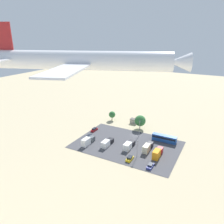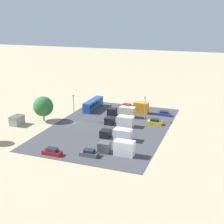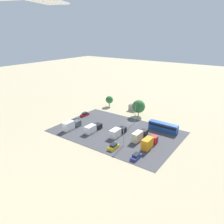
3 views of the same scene
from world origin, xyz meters
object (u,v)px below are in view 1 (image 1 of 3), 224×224
object	(u,v)px
parked_car_0	(150,166)
parked_truck_0	(129,145)
shed_building	(134,121)
airplane	(87,61)
parked_car_3	(94,130)
bus	(164,138)
parked_car_2	(130,158)
parked_truck_2	(147,147)
parked_truck_3	(88,141)
parked_truck_1	(157,153)
parked_truck_4	(107,143)
parked_car_1	(89,137)

from	to	relation	value
parked_car_0	parked_truck_0	xyz separation A→B (m)	(13.47, -9.57, 0.72)
shed_building	airplane	distance (m)	80.81
parked_car_3	parked_car_0	bearing A→B (deg)	154.31
bus	parked_car_2	bearing A→B (deg)	-18.93
bus	shed_building	bearing A→B (deg)	-123.34
parked_truck_2	airplane	distance (m)	58.46
parked_truck_3	parked_truck_1	bearing A→B (deg)	8.59
parked_truck_0	parked_truck_1	bearing A→B (deg)	-3.65
parked_car_3	parked_truck_3	world-z (taller)	parked_truck_3
parked_car_3	parked_truck_2	size ratio (longest dim) A/B	0.52
parked_truck_1	airplane	xyz separation A→B (m)	(6.71, 38.44, 41.12)
parked_truck_0	parked_truck_4	size ratio (longest dim) A/B	1.01
shed_building	parked_truck_0	size ratio (longest dim) A/B	0.51
bus	parked_car_3	xyz separation A→B (m)	(35.76, 5.61, -1.05)
parked_car_1	airplane	world-z (taller)	airplane
parked_car_3	parked_truck_4	world-z (taller)	parked_truck_4
parked_car_1	parked_truck_2	distance (m)	29.40
parked_car_1	parked_car_2	distance (m)	27.21
shed_building	bus	size ratio (longest dim) A/B	0.37
parked_car_0	parked_truck_1	bearing A→B (deg)	90.30
parked_truck_0	parked_truck_1	xyz separation A→B (m)	(-13.43, 0.86, 0.28)
parked_car_0	parked_truck_0	distance (m)	16.54
airplane	parked_car_1	bearing A→B (deg)	-164.82
parked_car_1	parked_truck_3	xyz separation A→B (m)	(-3.04, 5.84, 0.91)
parked_truck_3	airplane	world-z (taller)	airplane
parked_truck_0	shed_building	bearing A→B (deg)	108.63
parked_truck_1	airplane	size ratio (longest dim) A/B	0.20
shed_building	parked_truck_4	distance (m)	30.65
bus	parked_car_2	world-z (taller)	bus
parked_car_0	parked_car_3	xyz separation A→B (m)	(37.05, -17.83, 0.05)
parked_truck_2	parked_truck_3	distance (m)	27.40
parked_car_0	airplane	world-z (taller)	airplane
shed_building	bus	distance (m)	25.93
bus	airplane	bearing A→B (deg)	-5.87
parked_truck_3	airplane	distance (m)	58.74
bus	parked_car_1	bearing A→B (deg)	-67.78
parked_car_2	parked_car_3	xyz separation A→B (m)	(28.02, -16.97, -0.03)
parked_truck_3	parked_car_2	bearing A→B (deg)	-7.73
bus	parked_car_0	world-z (taller)	bus
bus	parked_car_0	xyz separation A→B (m)	(-1.29, 23.44, -1.10)
parked_car_2	parked_car_3	world-z (taller)	parked_car_2
parked_truck_1	parked_car_2	bearing A→B (deg)	-138.84
shed_building	parked_truck_2	distance (m)	31.39
parked_truck_1	parked_truck_4	bearing A→B (deg)	-175.87
parked_truck_4	parked_car_0	bearing A→B (deg)	-16.86
parked_truck_0	parked_truck_2	xyz separation A→B (m)	(-8.06, -2.09, 0.13)
shed_building	parked_truck_3	world-z (taller)	parked_truck_3
bus	parked_car_3	bearing A→B (deg)	-81.08
shed_building	airplane	world-z (taller)	airplane
parked_car_2	parked_truck_0	bearing A→B (deg)	-62.98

